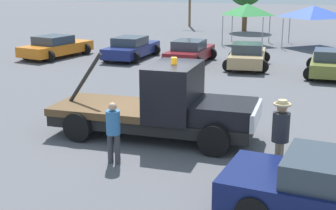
# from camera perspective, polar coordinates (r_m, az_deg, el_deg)

# --- Properties ---
(ground_plane) EXTENTS (160.00, 160.00, 0.00)m
(ground_plane) POSITION_cam_1_polar(r_m,az_deg,el_deg) (14.32, -1.87, -3.87)
(ground_plane) COLOR #545459
(tow_truck) EXTENTS (6.33, 2.64, 2.51)m
(tow_truck) POSITION_cam_1_polar(r_m,az_deg,el_deg) (13.92, -0.39, -0.27)
(tow_truck) COLOR black
(tow_truck) RESTS_ON ground
(person_near_truck) EXTENTS (0.43, 0.43, 1.92)m
(person_near_truck) POSITION_cam_1_polar(r_m,az_deg,el_deg) (11.46, 13.56, -3.22)
(person_near_truck) COLOR #847051
(person_near_truck) RESTS_ON ground
(person_at_hood) EXTENTS (0.36, 0.36, 1.64)m
(person_at_hood) POSITION_cam_1_polar(r_m,az_deg,el_deg) (12.09, -6.69, -2.87)
(person_at_hood) COLOR #38383D
(person_at_hood) RESTS_ON ground
(parked_car_orange) EXTENTS (2.97, 5.03, 1.34)m
(parked_car_orange) POSITION_cam_1_polar(r_m,az_deg,el_deg) (29.63, -13.52, 6.93)
(parked_car_orange) COLOR orange
(parked_car_orange) RESTS_ON ground
(parked_car_navy) EXTENTS (2.52, 4.89, 1.34)m
(parked_car_navy) POSITION_cam_1_polar(r_m,az_deg,el_deg) (28.37, -4.49, 6.95)
(parked_car_navy) COLOR navy
(parked_car_navy) RESTS_ON ground
(parked_car_maroon) EXTENTS (2.50, 4.65, 1.34)m
(parked_car_maroon) POSITION_cam_1_polar(r_m,az_deg,el_deg) (26.73, 2.68, 6.47)
(parked_car_maroon) COLOR maroon
(parked_car_maroon) RESTS_ON ground
(parked_car_tan) EXTENTS (2.77, 4.64, 1.34)m
(parked_car_tan) POSITION_cam_1_polar(r_m,az_deg,el_deg) (25.77, 9.67, 5.95)
(parked_car_tan) COLOR tan
(parked_car_tan) RESTS_ON ground
(parked_car_olive) EXTENTS (2.63, 4.33, 1.34)m
(parked_car_olive) POSITION_cam_1_polar(r_m,az_deg,el_deg) (24.41, 19.33, 4.81)
(parked_car_olive) COLOR olive
(parked_car_olive) RESTS_ON ground
(canopy_tent_green) EXTENTS (2.93, 2.93, 2.95)m
(canopy_tent_green) POSITION_cam_1_polar(r_m,az_deg,el_deg) (34.98, 9.65, 11.42)
(canopy_tent_green) COLOR #9E9EA3
(canopy_tent_green) RESTS_ON ground
(canopy_tent_blue) EXTENTS (3.67, 3.67, 2.88)m
(canopy_tent_blue) POSITION_cam_1_polar(r_m,az_deg,el_deg) (34.62, 17.35, 10.82)
(canopy_tent_blue) COLOR #9E9EA3
(canopy_tent_blue) RESTS_ON ground
(traffic_cone) EXTENTS (0.40, 0.40, 0.55)m
(traffic_cone) POSITION_cam_1_polar(r_m,az_deg,el_deg) (17.55, 5.18, 0.53)
(traffic_cone) COLOR black
(traffic_cone) RESTS_ON ground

